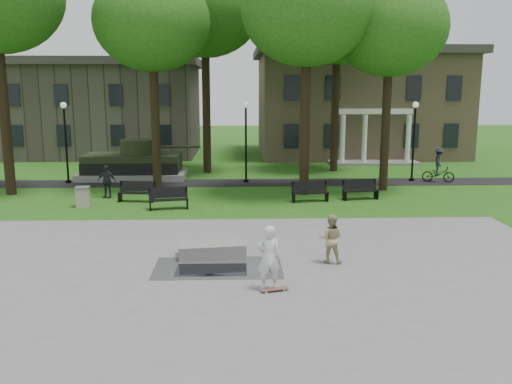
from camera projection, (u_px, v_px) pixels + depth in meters
ground at (238, 239)px, 20.26m from camera, size 120.00×120.00×0.00m
plaza at (239, 287)px, 15.36m from camera, size 22.00×16.00×0.02m
footpath at (238, 183)px, 32.03m from camera, size 44.00×2.60×0.01m
building_right at (357, 102)px, 45.28m from camera, size 17.00×12.00×8.60m
building_left at (106, 111)px, 45.19m from camera, size 15.00×10.00×7.20m
tree_1 at (152, 22)px, 28.70m from camera, size 6.20×6.20×11.63m
tree_2 at (307, 11)px, 26.94m from camera, size 6.60×6.60×12.16m
tree_3 at (390, 28)px, 28.21m from camera, size 6.00×6.00×11.19m
tree_4 at (205, 9)px, 33.90m from camera, size 7.20×7.20×13.50m
tree_5 at (338, 22)px, 34.82m from camera, size 6.40×6.40×12.44m
lamp_left at (65, 136)px, 31.45m from camera, size 0.36×0.36×4.73m
lamp_mid at (246, 135)px, 31.81m from camera, size 0.36×0.36×4.73m
lamp_right at (414, 135)px, 32.15m from camera, size 0.36×0.36×4.73m
tank_monument at (134, 164)px, 33.61m from camera, size 7.45×3.40×2.40m
puddle at (211, 270)px, 16.76m from camera, size 2.20×1.20×0.00m
concrete_block at (212, 250)px, 18.09m from camera, size 2.31×1.27×0.45m
skateboard at (274, 290)px, 15.01m from camera, size 0.81×0.40×0.07m
skateboarder at (269, 258)px, 14.98m from camera, size 0.74×0.55×1.85m
friend_watching at (331, 239)px, 17.34m from camera, size 0.90×0.78×1.59m
pedestrian_walker at (107, 181)px, 27.62m from camera, size 1.06×0.61×1.70m
cyclist at (439, 168)px, 32.21m from camera, size 1.94×1.16×2.06m
park_bench_0 at (137, 191)px, 26.78m from camera, size 1.85×0.78×1.00m
park_bench_1 at (169, 198)px, 25.14m from camera, size 1.85×0.84×1.00m
park_bench_2 at (310, 191)px, 26.80m from camera, size 1.85×0.78×1.00m
park_bench_3 at (360, 189)px, 27.31m from camera, size 1.85×0.83×1.00m
trash_bin at (83, 197)px, 25.59m from camera, size 0.75×0.75×0.96m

